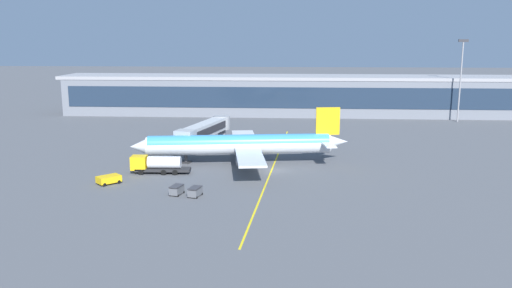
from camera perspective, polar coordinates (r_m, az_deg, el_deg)
name	(u,v)px	position (r m, az deg, el deg)	size (l,w,h in m)	color
ground_plane	(273,170)	(99.17, 1.89, -2.87)	(700.00, 700.00, 0.00)	#515459
apron_lead_in_line	(273,168)	(101.11, 1.81, -2.59)	(0.30, 80.00, 0.01)	yellow
terminal_building	(300,95)	(170.60, 4.80, 5.29)	(153.42, 16.80, 12.51)	slate
main_airliner	(241,144)	(103.20, -1.67, -0.04)	(42.81, 34.26, 11.10)	silver
jet_bridge	(206,130)	(114.29, -5.42, 1.57)	(8.85, 23.02, 6.68)	#B2B7BC
fuel_tanker	(157,164)	(98.31, -10.71, -2.15)	(10.88, 2.98, 3.25)	#232326
pushback_tug	(109,179)	(93.49, -15.61, -3.66)	(4.31, 4.32, 1.40)	yellow
baggage_cart_0	(177,190)	(84.92, -8.59, -4.93)	(2.17, 2.95, 1.48)	#595B60
baggage_cart_1	(195,192)	(83.59, -6.62, -5.14)	(2.17, 2.95, 1.48)	#595B60
apron_light_mast_0	(461,74)	(165.64, 21.31, 7.05)	(2.80, 0.50, 24.02)	gray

